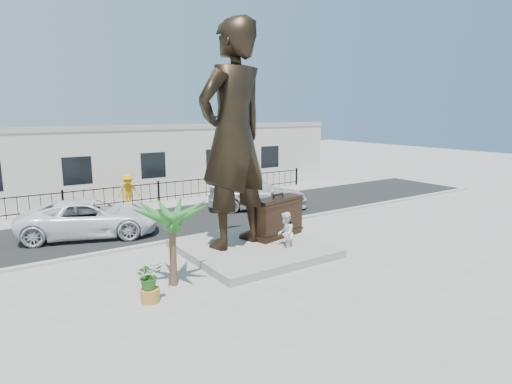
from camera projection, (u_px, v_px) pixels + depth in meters
ground at (286, 260)px, 16.14m from camera, size 100.00×100.00×0.00m
street at (193, 217)px, 22.66m from camera, size 40.00×7.00×0.01m
curb at (226, 231)px, 19.80m from camera, size 40.00×0.25×0.12m
far_sidewalk at (164, 204)px, 25.92m from camera, size 40.00×2.50×0.02m
plinth at (253, 248)px, 17.06m from camera, size 5.20×5.20×0.30m
fence at (159, 192)px, 26.46m from camera, size 22.00×0.10×1.20m
building at (135, 160)px, 29.58m from camera, size 28.00×7.00×4.40m
statue at (233, 136)px, 16.24m from camera, size 3.52×2.70×8.62m
suitcase at (278, 217)px, 17.98m from camera, size 2.50×1.28×1.68m
tourist at (285, 233)px, 16.63m from camera, size 1.04×1.03×1.70m
car_white at (90, 218)px, 19.09m from camera, size 6.49×4.55×1.64m
car_silver at (258, 194)px, 24.55m from camera, size 6.16×4.48×1.66m
worker at (128, 191)px, 24.55m from camera, size 1.40×0.98×1.97m
palm_tree at (174, 285)px, 13.81m from camera, size 1.80×1.80×3.20m
planter at (150, 295)px, 12.58m from camera, size 0.56×0.56×0.40m
shrub at (149, 275)px, 12.46m from camera, size 0.76×0.66×0.84m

